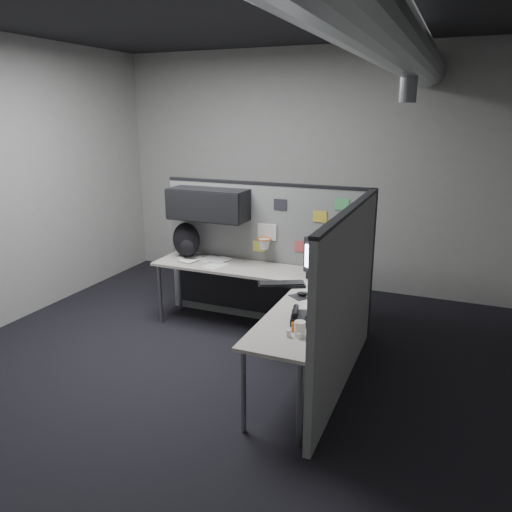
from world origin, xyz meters
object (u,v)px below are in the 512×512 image
at_px(monitor, 330,258).
at_px(phone, 303,317).
at_px(keyboard, 281,284).
at_px(desk, 265,289).
at_px(backpack, 186,241).

bearing_deg(monitor, phone, -98.98).
bearing_deg(keyboard, phone, -40.44).
distance_m(desk, phone, 1.15).
relative_size(monitor, backpack, 1.28).
distance_m(monitor, keyboard, 0.58).
bearing_deg(backpack, desk, -32.95).
bearing_deg(keyboard, monitor, 63.09).
xyz_separation_m(phone, backpack, (-1.83, 1.28, 0.16)).
distance_m(desk, keyboard, 0.32).
height_order(keyboard, backpack, backpack).
bearing_deg(monitor, desk, -172.95).
xyz_separation_m(desk, keyboard, (0.24, -0.16, 0.14)).
bearing_deg(phone, backpack, 140.76).
relative_size(keyboard, phone, 1.77).
distance_m(desk, backpack, 1.24).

